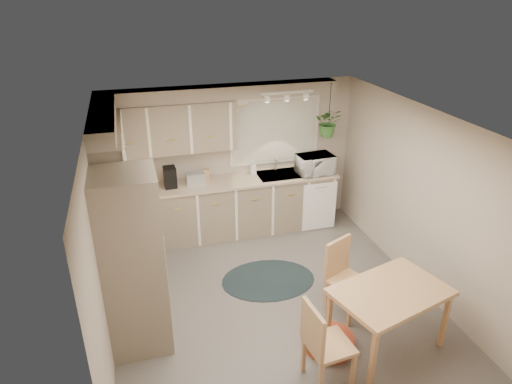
# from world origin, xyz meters

# --- Properties ---
(floor) EXTENTS (4.20, 4.20, 0.00)m
(floor) POSITION_xyz_m (0.00, 0.00, 0.00)
(floor) COLOR #67615A
(floor) RESTS_ON ground
(ceiling) EXTENTS (4.20, 4.20, 0.00)m
(ceiling) POSITION_xyz_m (0.00, 0.00, 2.40)
(ceiling) COLOR silver
(ceiling) RESTS_ON wall_back
(wall_back) EXTENTS (4.00, 0.04, 2.40)m
(wall_back) POSITION_xyz_m (0.00, 2.10, 1.20)
(wall_back) COLOR #AFA191
(wall_back) RESTS_ON floor
(wall_front) EXTENTS (4.00, 0.04, 2.40)m
(wall_front) POSITION_xyz_m (0.00, -2.10, 1.20)
(wall_front) COLOR #AFA191
(wall_front) RESTS_ON floor
(wall_left) EXTENTS (0.04, 4.20, 2.40)m
(wall_left) POSITION_xyz_m (-2.00, 0.00, 1.20)
(wall_left) COLOR #AFA191
(wall_left) RESTS_ON floor
(wall_right) EXTENTS (0.04, 4.20, 2.40)m
(wall_right) POSITION_xyz_m (2.00, 0.00, 1.20)
(wall_right) COLOR #AFA191
(wall_right) RESTS_ON floor
(base_cab_left) EXTENTS (0.60, 1.85, 0.90)m
(base_cab_left) POSITION_xyz_m (-1.70, 0.88, 0.45)
(base_cab_left) COLOR gray
(base_cab_left) RESTS_ON floor
(base_cab_back) EXTENTS (3.60, 0.60, 0.90)m
(base_cab_back) POSITION_xyz_m (-0.20, 1.80, 0.45)
(base_cab_back) COLOR gray
(base_cab_back) RESTS_ON floor
(counter_left) EXTENTS (0.64, 1.89, 0.04)m
(counter_left) POSITION_xyz_m (-1.69, 0.88, 0.92)
(counter_left) COLOR tan
(counter_left) RESTS_ON base_cab_left
(counter_back) EXTENTS (3.64, 0.64, 0.04)m
(counter_back) POSITION_xyz_m (-0.20, 1.79, 0.92)
(counter_back) COLOR tan
(counter_back) RESTS_ON base_cab_back
(oven_stack) EXTENTS (0.65, 0.65, 2.10)m
(oven_stack) POSITION_xyz_m (-1.68, -0.38, 1.05)
(oven_stack) COLOR gray
(oven_stack) RESTS_ON floor
(wall_oven_face) EXTENTS (0.02, 0.56, 0.58)m
(wall_oven_face) POSITION_xyz_m (-1.35, -0.38, 1.05)
(wall_oven_face) COLOR white
(wall_oven_face) RESTS_ON oven_stack
(upper_cab_left) EXTENTS (0.35, 2.00, 0.75)m
(upper_cab_left) POSITION_xyz_m (-1.82, 1.00, 1.83)
(upper_cab_left) COLOR gray
(upper_cab_left) RESTS_ON wall_left
(upper_cab_back) EXTENTS (2.00, 0.35, 0.75)m
(upper_cab_back) POSITION_xyz_m (-1.00, 1.93, 1.83)
(upper_cab_back) COLOR gray
(upper_cab_back) RESTS_ON wall_back
(soffit_left) EXTENTS (0.30, 2.00, 0.20)m
(soffit_left) POSITION_xyz_m (-1.85, 1.00, 2.30)
(soffit_left) COLOR #AFA191
(soffit_left) RESTS_ON wall_left
(soffit_back) EXTENTS (3.60, 0.30, 0.20)m
(soffit_back) POSITION_xyz_m (-0.20, 1.95, 2.30)
(soffit_back) COLOR #AFA191
(soffit_back) RESTS_ON wall_back
(cooktop) EXTENTS (0.52, 0.58, 0.02)m
(cooktop) POSITION_xyz_m (-1.68, 0.30, 0.94)
(cooktop) COLOR white
(cooktop) RESTS_ON counter_left
(range_hood) EXTENTS (0.40, 0.60, 0.14)m
(range_hood) POSITION_xyz_m (-1.70, 0.30, 1.40)
(range_hood) COLOR white
(range_hood) RESTS_ON upper_cab_left
(window_blinds) EXTENTS (1.40, 0.02, 1.00)m
(window_blinds) POSITION_xyz_m (0.70, 2.07, 1.60)
(window_blinds) COLOR beige
(window_blinds) RESTS_ON wall_back
(window_frame) EXTENTS (1.50, 0.02, 1.10)m
(window_frame) POSITION_xyz_m (0.70, 2.08, 1.60)
(window_frame) COLOR silver
(window_frame) RESTS_ON wall_back
(sink) EXTENTS (0.70, 0.48, 0.10)m
(sink) POSITION_xyz_m (0.70, 1.80, 0.90)
(sink) COLOR #ADB1B5
(sink) RESTS_ON counter_back
(dishwasher_front) EXTENTS (0.58, 0.02, 0.83)m
(dishwasher_front) POSITION_xyz_m (1.30, 1.49, 0.42)
(dishwasher_front) COLOR white
(dishwasher_front) RESTS_ON base_cab_back
(track_light_bar) EXTENTS (0.80, 0.04, 0.04)m
(track_light_bar) POSITION_xyz_m (0.70, 1.55, 2.33)
(track_light_bar) COLOR white
(track_light_bar) RESTS_ON ceiling
(wall_clock) EXTENTS (0.30, 0.03, 0.30)m
(wall_clock) POSITION_xyz_m (0.15, 2.07, 2.18)
(wall_clock) COLOR gold
(wall_clock) RESTS_ON wall_back
(dining_table) EXTENTS (1.39, 1.11, 0.76)m
(dining_table) POSITION_xyz_m (0.97, -1.20, 0.38)
(dining_table) COLOR tan
(dining_table) RESTS_ON floor
(chair_left) EXTENTS (0.50, 0.50, 0.97)m
(chair_left) POSITION_xyz_m (0.14, -1.48, 0.48)
(chair_left) COLOR tan
(chair_left) RESTS_ON floor
(chair_back) EXTENTS (0.60, 0.60, 0.96)m
(chair_back) POSITION_xyz_m (0.81, -0.56, 0.48)
(chair_back) COLOR tan
(chair_back) RESTS_ON floor
(braided_rug) EXTENTS (1.38, 1.08, 0.01)m
(braided_rug) POSITION_xyz_m (0.07, 0.35, 0.01)
(braided_rug) COLOR black
(braided_rug) RESTS_ON floor
(pet_bed) EXTENTS (0.72, 0.72, 0.13)m
(pet_bed) POSITION_xyz_m (0.35, -1.05, 0.07)
(pet_bed) COLOR #9F331F
(pet_bed) RESTS_ON floor
(microwave) EXTENTS (0.59, 0.36, 0.39)m
(microwave) POSITION_xyz_m (1.27, 1.70, 1.13)
(microwave) COLOR white
(microwave) RESTS_ON counter_back
(soap_bottle) EXTENTS (0.11, 0.22, 0.10)m
(soap_bottle) POSITION_xyz_m (0.30, 1.95, 0.99)
(soap_bottle) COLOR white
(soap_bottle) RESTS_ON counter_back
(hanging_plant) EXTENTS (0.55, 0.58, 0.36)m
(hanging_plant) POSITION_xyz_m (1.46, 1.70, 1.73)
(hanging_plant) COLOR #346829
(hanging_plant) RESTS_ON ceiling
(coffee_maker) EXTENTS (0.19, 0.22, 0.32)m
(coffee_maker) POSITION_xyz_m (-1.05, 1.80, 1.10)
(coffee_maker) COLOR black
(coffee_maker) RESTS_ON counter_back
(toaster) EXTENTS (0.29, 0.17, 0.18)m
(toaster) POSITION_xyz_m (-0.66, 1.82, 1.03)
(toaster) COLOR #ADB1B5
(toaster) RESTS_ON counter_back
(knife_block) EXTENTS (0.11, 0.11, 0.21)m
(knife_block) POSITION_xyz_m (-0.49, 1.85, 1.04)
(knife_block) COLOR tan
(knife_block) RESTS_ON counter_back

